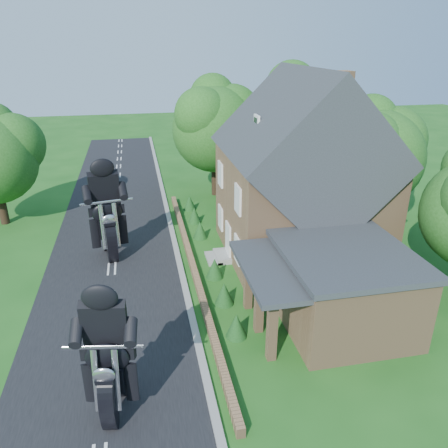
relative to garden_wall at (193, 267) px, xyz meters
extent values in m
plane|color=#194F16|center=(-4.30, -5.00, -0.20)|extent=(120.00, 120.00, 0.00)
cube|color=black|center=(-4.30, -5.00, -0.19)|extent=(7.00, 80.00, 0.02)
cube|color=gray|center=(-0.65, -5.00, -0.14)|extent=(0.30, 80.00, 0.12)
cube|color=#956F4C|center=(0.00, 0.00, 0.00)|extent=(0.30, 22.00, 0.40)
cube|color=#956F4C|center=(6.20, 1.00, 2.80)|extent=(8.00, 8.00, 6.00)
cube|color=#282C30|center=(6.20, 1.00, 5.80)|extent=(8.48, 8.64, 8.48)
cube|color=#956F4C|center=(8.20, 1.00, 9.00)|extent=(0.60, 0.90, 1.60)
cube|color=white|center=(3.60, 1.00, 7.30)|extent=(0.12, 0.80, 0.90)
cube|color=black|center=(3.54, 1.00, 7.30)|extent=(0.04, 0.55, 0.65)
cube|color=white|center=(2.14, 1.00, 0.85)|extent=(0.10, 1.10, 2.10)
cube|color=gray|center=(1.80, 1.00, -0.05)|extent=(0.80, 1.60, 0.30)
cube|color=gray|center=(1.30, 1.00, -0.12)|extent=(0.80, 1.60, 0.15)
cube|color=white|center=(2.14, -1.20, 1.40)|extent=(0.10, 1.10, 1.40)
cube|color=black|center=(2.12, -1.20, 1.40)|extent=(0.04, 0.92, 1.22)
cube|color=white|center=(2.14, 3.20, 1.40)|extent=(0.10, 1.10, 1.40)
cube|color=black|center=(2.12, 3.20, 1.40)|extent=(0.04, 0.92, 1.22)
cube|color=white|center=(2.14, -1.20, 4.10)|extent=(0.10, 1.10, 1.40)
cube|color=black|center=(2.12, -1.20, 4.10)|extent=(0.04, 0.92, 1.22)
cube|color=white|center=(2.14, 3.20, 4.10)|extent=(0.10, 1.10, 1.40)
cube|color=black|center=(2.12, 3.20, 4.10)|extent=(0.04, 0.92, 1.22)
cube|color=#956F4C|center=(5.70, -5.80, 1.40)|extent=(5.00, 5.60, 3.20)
cube|color=#282C30|center=(5.70, -5.80, 3.12)|extent=(5.30, 5.94, 0.24)
cube|color=#282C30|center=(2.60, -5.80, 2.75)|extent=(2.60, 5.32, 0.22)
cube|color=#956F4C|center=(2.00, -7.60, 1.20)|extent=(0.35, 0.35, 2.80)
cube|color=#956F4C|center=(2.00, -5.80, 1.20)|extent=(0.35, 0.35, 2.80)
cube|color=#956F4C|center=(2.00, -4.00, 1.20)|extent=(0.35, 0.35, 2.80)
cylinder|color=black|center=(12.20, 3.50, 1.30)|extent=(0.56, 0.56, 3.00)
sphere|color=#1D4E16|center=(12.20, 3.50, 4.45)|extent=(6.00, 6.00, 6.00)
sphere|color=#1D4E16|center=(13.55, 4.10, 5.35)|extent=(4.32, 4.32, 4.32)
sphere|color=#1D4E16|center=(11.15, 2.60, 5.65)|extent=(3.72, 3.72, 3.72)
sphere|color=#1D4E16|center=(12.30, 4.70, 6.55)|extent=(3.30, 3.30, 3.30)
cylinder|color=black|center=(9.70, 11.00, 1.60)|extent=(0.56, 0.56, 3.60)
sphere|color=#1D4E16|center=(9.70, 11.00, 5.38)|extent=(7.20, 7.20, 7.20)
sphere|color=#1D4E16|center=(11.32, 11.72, 6.46)|extent=(5.18, 5.18, 5.18)
sphere|color=#1D4E16|center=(8.44, 9.92, 6.82)|extent=(4.46, 4.46, 4.46)
sphere|color=#1D4E16|center=(9.80, 12.44, 7.90)|extent=(3.96, 3.96, 3.96)
cylinder|color=black|center=(3.70, 12.00, 1.50)|extent=(0.56, 0.56, 3.40)
sphere|color=#1D4E16|center=(3.70, 12.00, 4.96)|extent=(6.40, 6.40, 6.40)
sphere|color=#1D4E16|center=(5.14, 12.64, 5.92)|extent=(4.61, 4.61, 4.61)
sphere|color=#1D4E16|center=(2.58, 11.04, 6.24)|extent=(3.97, 3.97, 3.97)
sphere|color=#1D4E16|center=(3.80, 13.28, 7.20)|extent=(3.52, 3.52, 3.52)
cylinder|color=black|center=(-11.30, 9.00, 1.20)|extent=(0.56, 0.56, 2.80)
sphere|color=#1D4E16|center=(-10.04, 9.56, 4.98)|extent=(4.03, 4.03, 4.03)
cone|color=#133D15|center=(1.00, -6.00, 0.35)|extent=(0.90, 0.90, 1.10)
cone|color=#133D15|center=(1.00, -3.50, 0.35)|extent=(0.90, 0.90, 1.10)
cone|color=#133D15|center=(1.00, -1.00, 0.35)|extent=(0.90, 0.90, 1.10)
cone|color=#133D15|center=(1.00, 4.00, 0.35)|extent=(0.90, 0.90, 1.10)
cone|color=#133D15|center=(1.00, 6.50, 0.35)|extent=(0.90, 0.90, 1.10)
cone|color=#133D15|center=(1.00, 9.00, 0.35)|extent=(0.90, 0.90, 1.10)
camera|label=1|loc=(-2.50, -20.56, 11.28)|focal=35.00mm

